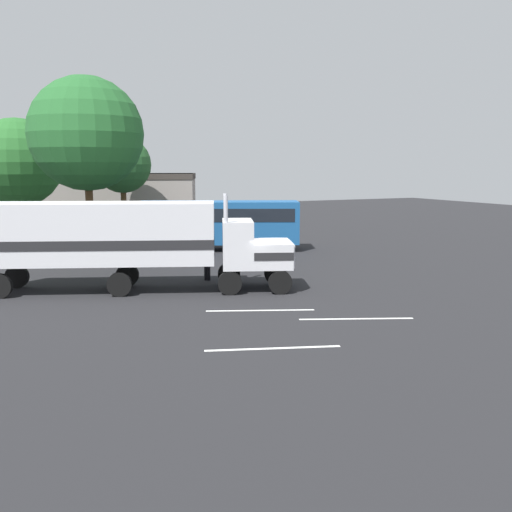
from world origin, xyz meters
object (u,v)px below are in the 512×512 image
(parked_bus, at_px, (219,221))
(person_bystander, at_px, (207,263))
(semi_truck, at_px, (125,238))
(tree_center, at_px, (18,163))
(parked_car, at_px, (4,249))
(tree_left, at_px, (122,165))
(tree_right, at_px, (86,134))

(parked_bus, bearing_deg, person_bystander, -114.60)
(person_bystander, bearing_deg, parked_bus, 65.40)
(semi_truck, distance_m, tree_center, 18.61)
(semi_truck, relative_size, tree_center, 1.53)
(parked_bus, xyz_separation_m, parked_car, (-13.71, 0.88, -1.26))
(person_bystander, relative_size, tree_left, 0.20)
(tree_center, distance_m, tree_right, 10.70)
(person_bystander, xyz_separation_m, parked_car, (-9.32, 10.47, -0.09))
(person_bystander, height_order, parked_bus, parked_bus)
(parked_bus, bearing_deg, tree_right, -164.38)
(parked_bus, distance_m, tree_right, 10.92)
(tree_left, bearing_deg, person_bystander, -89.08)
(semi_truck, height_order, parked_bus, semi_truck)
(tree_left, distance_m, tree_right, 12.33)
(person_bystander, height_order, parked_car, person_bystander)
(parked_bus, xyz_separation_m, tree_left, (-4.69, 8.88, 3.85))
(tree_right, bearing_deg, person_bystander, -56.59)
(semi_truck, height_order, tree_center, tree_center)
(parked_car, distance_m, tree_center, 8.58)
(parked_car, xyz_separation_m, tree_left, (9.02, 8.00, 5.11))
(parked_car, distance_m, tree_left, 13.09)
(person_bystander, distance_m, parked_bus, 10.62)
(semi_truck, bearing_deg, parked_car, 113.90)
(tree_left, bearing_deg, tree_center, -169.98)
(tree_left, height_order, tree_center, tree_center)
(semi_truck, relative_size, parked_bus, 1.27)
(person_bystander, bearing_deg, tree_left, 90.92)
(parked_car, bearing_deg, person_bystander, -48.35)
(tree_left, xyz_separation_m, tree_right, (-4.36, -11.41, 1.70))
(tree_center, bearing_deg, parked_bus, -31.30)
(parked_bus, xyz_separation_m, tree_right, (-9.05, -2.53, 5.55))
(tree_center, bearing_deg, semi_truck, -78.48)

